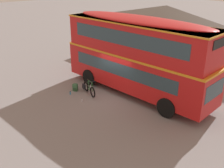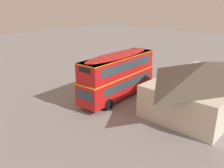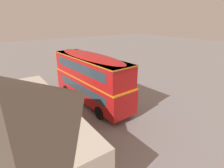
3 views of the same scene
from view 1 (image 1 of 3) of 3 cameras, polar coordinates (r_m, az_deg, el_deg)
name	(u,v)px [view 1 (image 1 of 3)]	position (r m, az deg, el deg)	size (l,w,h in m)	color
ground_plane	(115,96)	(16.27, 0.64, -2.64)	(120.00, 120.00, 0.00)	gray
double_decker_bus	(137,53)	(15.82, 5.50, 6.77)	(10.13, 3.29, 4.79)	black
touring_bicycle	(89,88)	(16.48, -5.13, -0.95)	(1.69, 0.57, 1.03)	black
backpack_on_ground	(75,87)	(17.03, -8.05, -0.66)	(0.38, 0.36, 0.52)	#386642
water_bottle_clear_plastic	(82,100)	(15.64, -6.60, -3.51)	(0.06, 0.06, 0.21)	silver
water_bottle_blue_sports	(70,93)	(16.64, -9.11, -1.94)	(0.08, 0.08, 0.22)	#338CBF
pub_building	(165,32)	(23.80, 11.44, 11.18)	(12.25, 7.32, 4.53)	beige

